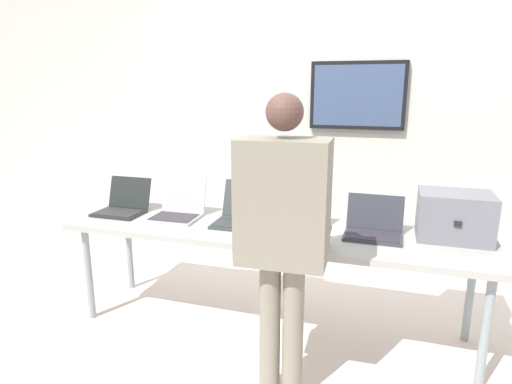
# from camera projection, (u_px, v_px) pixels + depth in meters

# --- Properties ---
(ground) EXTENTS (8.00, 8.00, 0.04)m
(ground) POSITION_uv_depth(u_px,v_px,m) (270.00, 330.00, 3.00)
(ground) COLOR silver
(back_wall) EXTENTS (8.00, 0.11, 2.58)m
(back_wall) POSITION_uv_depth(u_px,v_px,m) (307.00, 126.00, 3.73)
(back_wall) COLOR beige
(back_wall) RESTS_ON ground
(workbench) EXTENTS (2.74, 0.70, 0.73)m
(workbench) POSITION_uv_depth(u_px,v_px,m) (271.00, 235.00, 2.83)
(workbench) COLOR #A8A7A2
(workbench) RESTS_ON ground
(equipment_box) EXTENTS (0.42, 0.33, 0.29)m
(equipment_box) POSITION_uv_depth(u_px,v_px,m) (454.00, 216.00, 2.60)
(equipment_box) COLOR slate
(equipment_box) RESTS_ON workbench
(laptop_station_0) EXTENTS (0.34, 0.31, 0.24)m
(laptop_station_0) POSITION_uv_depth(u_px,v_px,m) (123.00, 205.00, 3.16)
(laptop_station_0) COLOR #232827
(laptop_station_0) RESTS_ON workbench
(laptop_station_1) EXTENTS (0.34, 0.35, 0.27)m
(laptop_station_1) POSITION_uv_depth(u_px,v_px,m) (178.00, 209.00, 3.05)
(laptop_station_1) COLOR #B1B0B8
(laptop_station_1) RESTS_ON workbench
(laptop_station_2) EXTENTS (0.32, 0.36, 0.27)m
(laptop_station_2) POSITION_uv_depth(u_px,v_px,m) (241.00, 214.00, 2.92)
(laptop_station_2) COLOR #363C3B
(laptop_station_2) RESTS_ON workbench
(laptop_station_3) EXTENTS (0.32, 0.33, 0.23)m
(laptop_station_3) POSITION_uv_depth(u_px,v_px,m) (301.00, 222.00, 2.78)
(laptop_station_3) COLOR #ADB4B4
(laptop_station_3) RESTS_ON workbench
(laptop_station_4) EXTENTS (0.35, 0.29, 0.24)m
(laptop_station_4) POSITION_uv_depth(u_px,v_px,m) (374.00, 227.00, 2.66)
(laptop_station_4) COLOR #353740
(laptop_station_4) RESTS_ON workbench
(person) EXTENTS (0.45, 0.59, 1.61)m
(person) POSITION_uv_depth(u_px,v_px,m) (283.00, 225.00, 2.12)
(person) COLOR gray
(person) RESTS_ON ground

